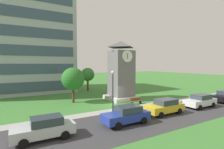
{
  "coord_description": "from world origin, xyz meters",
  "views": [
    {
      "loc": [
        -12.42,
        -19.56,
        5.67
      ],
      "look_at": [
        1.1,
        4.04,
        3.97
      ],
      "focal_mm": 27.25,
      "sensor_mm": 36.0,
      "label": 1
    }
  ],
  "objects_px": {
    "parked_car_white": "(200,101)",
    "tree_by_building": "(118,73)",
    "parked_car_silver": "(44,128)",
    "park_bench": "(136,101)",
    "parked_car_yellow": "(165,106)",
    "street_lamp": "(113,87)",
    "tree_streetside": "(73,79)",
    "clock_tower": "(121,74)",
    "parked_car_blue": "(126,115)",
    "tree_near_tower": "(88,75)"
  },
  "relations": [
    {
      "from": "tree_by_building",
      "to": "tree_near_tower",
      "type": "bearing_deg",
      "value": 139.12
    },
    {
      "from": "clock_tower",
      "to": "tree_streetside",
      "type": "xyz_separation_m",
      "value": [
        -7.29,
        1.68,
        -0.62
      ]
    },
    {
      "from": "tree_streetside",
      "to": "parked_car_silver",
      "type": "bearing_deg",
      "value": -116.96
    },
    {
      "from": "clock_tower",
      "to": "tree_near_tower",
      "type": "xyz_separation_m",
      "value": [
        -1.38,
        10.81,
        -0.66
      ]
    },
    {
      "from": "clock_tower",
      "to": "parked_car_white",
      "type": "xyz_separation_m",
      "value": [
        6.36,
        -9.27,
        -3.22
      ]
    },
    {
      "from": "clock_tower",
      "to": "park_bench",
      "type": "height_order",
      "value": "clock_tower"
    },
    {
      "from": "tree_near_tower",
      "to": "parked_car_blue",
      "type": "height_order",
      "value": "tree_near_tower"
    },
    {
      "from": "tree_near_tower",
      "to": "parked_car_yellow",
      "type": "xyz_separation_m",
      "value": [
        1.38,
        -19.91,
        -2.56
      ]
    },
    {
      "from": "park_bench",
      "to": "tree_streetside",
      "type": "distance_m",
      "value": 9.63
    },
    {
      "from": "street_lamp",
      "to": "tree_near_tower",
      "type": "height_order",
      "value": "street_lamp"
    },
    {
      "from": "clock_tower",
      "to": "park_bench",
      "type": "relative_size",
      "value": 5.12
    },
    {
      "from": "street_lamp",
      "to": "tree_streetside",
      "type": "bearing_deg",
      "value": 102.92
    },
    {
      "from": "park_bench",
      "to": "parked_car_blue",
      "type": "distance_m",
      "value": 8.19
    },
    {
      "from": "tree_by_building",
      "to": "parked_car_yellow",
      "type": "bearing_deg",
      "value": -102.46
    },
    {
      "from": "parked_car_white",
      "to": "parked_car_yellow",
      "type": "bearing_deg",
      "value": 178.45
    },
    {
      "from": "park_bench",
      "to": "parked_car_yellow",
      "type": "xyz_separation_m",
      "value": [
        -0.12,
        -5.42,
        0.4
      ]
    },
    {
      "from": "park_bench",
      "to": "street_lamp",
      "type": "bearing_deg",
      "value": -151.78
    },
    {
      "from": "parked_car_yellow",
      "to": "parked_car_white",
      "type": "distance_m",
      "value": 6.36
    },
    {
      "from": "park_bench",
      "to": "parked_car_blue",
      "type": "xyz_separation_m",
      "value": [
        -5.7,
        -5.87,
        0.4
      ]
    },
    {
      "from": "tree_near_tower",
      "to": "tree_by_building",
      "type": "height_order",
      "value": "tree_by_building"
    },
    {
      "from": "street_lamp",
      "to": "parked_car_yellow",
      "type": "height_order",
      "value": "street_lamp"
    },
    {
      "from": "clock_tower",
      "to": "tree_near_tower",
      "type": "height_order",
      "value": "clock_tower"
    },
    {
      "from": "tree_near_tower",
      "to": "tree_by_building",
      "type": "xyz_separation_m",
      "value": [
        4.85,
        -4.2,
        0.35
      ]
    },
    {
      "from": "clock_tower",
      "to": "parked_car_blue",
      "type": "height_order",
      "value": "clock_tower"
    },
    {
      "from": "parked_car_white",
      "to": "street_lamp",
      "type": "bearing_deg",
      "value": 167.33
    },
    {
      "from": "tree_near_tower",
      "to": "tree_streetside",
      "type": "distance_m",
      "value": 10.88
    },
    {
      "from": "park_bench",
      "to": "parked_car_silver",
      "type": "height_order",
      "value": "parked_car_silver"
    },
    {
      "from": "parked_car_blue",
      "to": "parked_car_yellow",
      "type": "relative_size",
      "value": 0.98
    },
    {
      "from": "park_bench",
      "to": "parked_car_white",
      "type": "height_order",
      "value": "parked_car_white"
    },
    {
      "from": "parked_car_yellow",
      "to": "street_lamp",
      "type": "bearing_deg",
      "value": 155.39
    },
    {
      "from": "parked_car_yellow",
      "to": "parked_car_white",
      "type": "height_order",
      "value": "same"
    },
    {
      "from": "street_lamp",
      "to": "tree_by_building",
      "type": "relative_size",
      "value": 0.9
    },
    {
      "from": "park_bench",
      "to": "parked_car_white",
      "type": "bearing_deg",
      "value": -41.92
    },
    {
      "from": "parked_car_white",
      "to": "tree_by_building",
      "type": "bearing_deg",
      "value": 100.28
    },
    {
      "from": "tree_by_building",
      "to": "parked_car_silver",
      "type": "xyz_separation_m",
      "value": [
        -16.3,
        -15.82,
        -2.92
      ]
    },
    {
      "from": "park_bench",
      "to": "tree_by_building",
      "type": "height_order",
      "value": "tree_by_building"
    },
    {
      "from": "parked_car_blue",
      "to": "parked_car_white",
      "type": "relative_size",
      "value": 1.01
    },
    {
      "from": "parked_car_yellow",
      "to": "tree_streetside",
      "type": "bearing_deg",
      "value": 124.07
    },
    {
      "from": "tree_by_building",
      "to": "parked_car_yellow",
      "type": "height_order",
      "value": "tree_by_building"
    },
    {
      "from": "tree_near_tower",
      "to": "parked_car_yellow",
      "type": "relative_size",
      "value": 1.04
    },
    {
      "from": "parked_car_white",
      "to": "tree_near_tower",
      "type": "bearing_deg",
      "value": 111.06
    },
    {
      "from": "tree_near_tower",
      "to": "parked_car_silver",
      "type": "distance_m",
      "value": 23.21
    },
    {
      "from": "tree_near_tower",
      "to": "clock_tower",
      "type": "bearing_deg",
      "value": -82.74
    },
    {
      "from": "parked_car_silver",
      "to": "tree_by_building",
      "type": "bearing_deg",
      "value": 44.14
    },
    {
      "from": "park_bench",
      "to": "tree_near_tower",
      "type": "relative_size",
      "value": 0.37
    },
    {
      "from": "tree_near_tower",
      "to": "parked_car_white",
      "type": "relative_size",
      "value": 1.07
    },
    {
      "from": "parked_car_yellow",
      "to": "tree_near_tower",
      "type": "bearing_deg",
      "value": 93.96
    },
    {
      "from": "park_bench",
      "to": "parked_car_silver",
      "type": "distance_m",
      "value": 14.09
    },
    {
      "from": "clock_tower",
      "to": "park_bench",
      "type": "bearing_deg",
      "value": -88.02
    },
    {
      "from": "tree_by_building",
      "to": "parked_car_yellow",
      "type": "distance_m",
      "value": 16.35
    }
  ]
}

